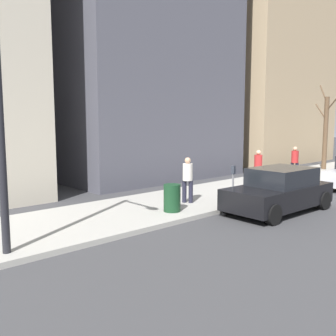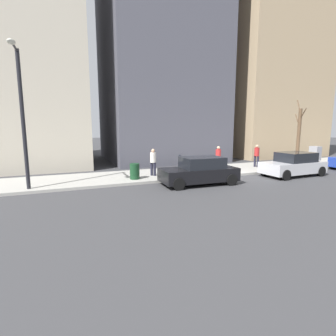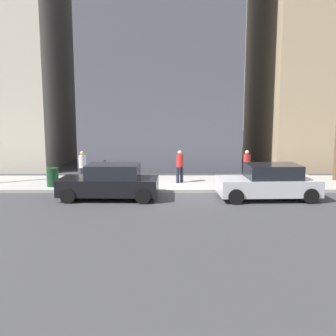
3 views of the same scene
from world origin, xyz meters
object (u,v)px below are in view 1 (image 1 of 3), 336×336
(trash_bin, at_px, (172,198))
(pedestrian_near_meter, at_px, (295,160))
(parking_meter, at_px, (233,180))
(parked_car_black, at_px, (279,191))
(bare_tree, at_px, (325,131))
(pedestrian_far_corner, at_px, (188,177))
(streetlamp, at_px, (2,77))
(office_tower_left, at_px, (248,34))
(pedestrian_midblock, at_px, (258,166))

(trash_bin, bearing_deg, pedestrian_near_meter, -84.22)
(parking_meter, height_order, pedestrian_near_meter, pedestrian_near_meter)
(parked_car_black, relative_size, parking_meter, 3.15)
(bare_tree, xyz_separation_m, pedestrian_far_corner, (-1.11, 13.23, -1.41))
(pedestrian_far_corner, bearing_deg, parked_car_black, -178.24)
(pedestrian_far_corner, bearing_deg, streetlamp, 68.40)
(parked_car_black, height_order, office_tower_left, office_tower_left)
(streetlamp, bearing_deg, trash_bin, -83.53)
(pedestrian_near_meter, relative_size, office_tower_left, 0.08)
(trash_bin, relative_size, pedestrian_near_meter, 0.54)
(pedestrian_midblock, bearing_deg, trash_bin, -23.97)
(pedestrian_midblock, bearing_deg, bare_tree, 153.39)
(parked_car_black, bearing_deg, pedestrian_near_meter, -63.14)
(pedestrian_near_meter, bearing_deg, trash_bin, -104.84)
(parking_meter, relative_size, office_tower_left, 0.07)
(parked_car_black, bearing_deg, office_tower_left, -48.58)
(pedestrian_midblock, relative_size, office_tower_left, 0.08)
(parked_car_black, distance_m, parking_meter, 1.71)
(streetlamp, distance_m, trash_bin, 6.46)
(trash_bin, height_order, pedestrian_midblock, pedestrian_midblock)
(pedestrian_near_meter, bearing_deg, pedestrian_midblock, -109.28)
(parked_car_black, xyz_separation_m, trash_bin, (2.07, 3.11, -0.14))
(pedestrian_midblock, bearing_deg, parking_meter, -11.55)
(bare_tree, distance_m, pedestrian_near_meter, 5.17)
(pedestrian_far_corner, bearing_deg, office_tower_left, -92.20)
(trash_bin, distance_m, office_tower_left, 21.99)
(pedestrian_far_corner, xyz_separation_m, office_tower_left, (9.08, -16.00, 8.95))
(trash_bin, xyz_separation_m, office_tower_left, (9.69, -17.34, 9.44))
(trash_bin, xyz_separation_m, pedestrian_far_corner, (0.60, -1.34, 0.49))
(trash_bin, distance_m, pedestrian_midblock, 6.30)
(trash_bin, bearing_deg, office_tower_left, -60.81)
(parking_meter, relative_size, pedestrian_near_meter, 0.81)
(pedestrian_midblock, xyz_separation_m, pedestrian_far_corner, (-0.29, 4.88, 0.00))
(parked_car_black, height_order, streetlamp, streetlamp)
(parking_meter, xyz_separation_m, streetlamp, (-0.17, 8.08, 3.04))
(bare_tree, bearing_deg, streetlamp, 96.63)
(office_tower_left, bearing_deg, bare_tree, 160.83)
(parking_meter, height_order, bare_tree, bare_tree)
(trash_bin, relative_size, office_tower_left, 0.04)
(pedestrian_near_meter, bearing_deg, office_tower_left, 117.93)
(streetlamp, distance_m, pedestrian_midblock, 12.12)
(bare_tree, bearing_deg, pedestrian_midblock, 95.56)
(parking_meter, bearing_deg, pedestrian_midblock, -69.38)
(streetlamp, distance_m, office_tower_left, 25.72)
(parking_meter, distance_m, trash_bin, 2.70)
(parked_car_black, xyz_separation_m, pedestrian_far_corner, (2.67, 1.77, 0.35))
(streetlamp, height_order, trash_bin, streetlamp)
(trash_bin, relative_size, pedestrian_far_corner, 0.54)
(streetlamp, bearing_deg, bare_tree, -83.37)
(parking_meter, distance_m, office_tower_left, 20.02)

